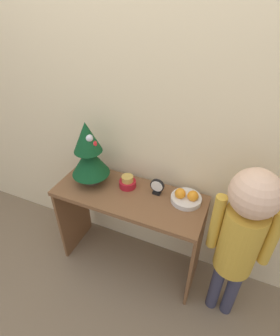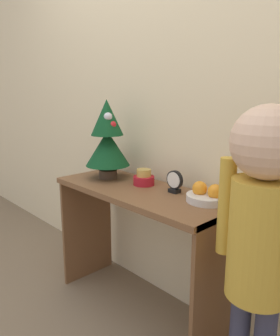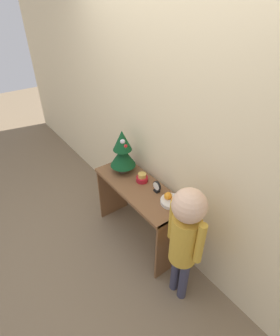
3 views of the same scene
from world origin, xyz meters
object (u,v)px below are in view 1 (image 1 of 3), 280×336
fruit_bowl (186,197)px  singing_bowl (128,182)px  mini_tree (89,153)px  child_figure (242,233)px  desk_clock (157,187)px

fruit_bowl → singing_bowl: 0.41m
mini_tree → child_figure: (1.01, -0.12, -0.18)m
mini_tree → fruit_bowl: (0.66, 0.07, -0.20)m
singing_bowl → child_figure: 0.78m
fruit_bowl → child_figure: (0.35, -0.18, 0.03)m
child_figure → fruit_bowl: bearing=152.4°
singing_bowl → child_figure: size_ratio=0.10×
mini_tree → singing_bowl: size_ratio=3.98×
mini_tree → singing_bowl: 0.32m
mini_tree → desk_clock: (0.46, 0.06, -0.18)m
fruit_bowl → desk_clock: desk_clock is taller
fruit_bowl → singing_bowl: bearing=-177.8°
fruit_bowl → child_figure: 0.40m
mini_tree → child_figure: bearing=-6.8°
singing_bowl → child_figure: child_figure is taller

